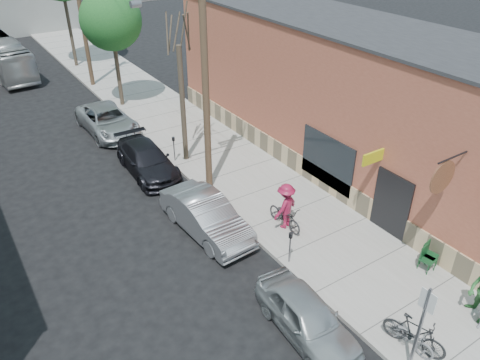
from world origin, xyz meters
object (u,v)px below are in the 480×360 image
parking_meter_near (290,243)px  car_2 (147,160)px  parking_meter_far (174,145)px  utility_pole_near (204,70)px  car_3 (108,121)px  bus (4,57)px  parked_bike_b (408,335)px  tree_leafy_mid (111,20)px  parked_bike_a (414,334)px  cyclist (286,206)px  car_0 (306,316)px  patio_chair_a (430,255)px  car_1 (206,216)px  tree_bare (183,105)px  sign_post (422,321)px  patio_chair_b (428,259)px

parking_meter_near → car_2: 8.86m
parking_meter_far → utility_pole_near: 5.33m
car_3 → bus: size_ratio=0.54×
parked_bike_b → tree_leafy_mid: bearing=82.0°
parking_meter_far → utility_pole_near: utility_pole_near is taller
parked_bike_a → bus: 32.86m
utility_pole_near → cyclist: size_ratio=5.37×
utility_pole_near → tree_leafy_mid: size_ratio=1.47×
cyclist → bus: size_ratio=0.20×
car_3 → car_0: bearing=-91.0°
patio_chair_a → cyclist: bearing=111.2°
cyclist → parked_bike_a: 6.51m
parked_bike_b → car_1: size_ratio=0.36×
car_0 → car_2: size_ratio=0.84×
tree_bare → parked_bike_a: bearing=-89.8°
patio_chair_a → car_0: car_0 is taller
parking_meter_far → utility_pole_near: size_ratio=0.12×
car_2 → bus: bus is taller
parking_meter_far → car_3: (-1.45, 5.16, -0.29)m
utility_pole_near → car_0: bearing=-100.7°
parked_bike_a → car_2: size_ratio=0.40×
parking_meter_near → parking_meter_far: size_ratio=1.00×
sign_post → parked_bike_b: (0.43, 0.48, -1.26)m
parking_meter_near → utility_pole_near: size_ratio=0.12×
sign_post → bus: 33.15m
sign_post → parked_bike_b: bearing=48.2°
car_2 → tree_bare: bearing=1.9°
bus → parked_bike_b: bearing=-85.2°
bus → cyclist: bearing=-82.0°
bus → sign_post: bearing=-86.1°
sign_post → cyclist: 6.96m
tree_bare → car_1: 6.23m
parking_meter_near → patio_chair_a: (3.89, -2.78, -0.39)m
parking_meter_far → bus: size_ratio=0.14×
parking_meter_near → parked_bike_a: 4.80m
patio_chair_b → car_0: 5.11m
patio_chair_b → cyclist: (-2.50, 4.61, 0.49)m
sign_post → parking_meter_near: 5.19m
parking_meter_far → car_1: size_ratio=0.28×
patio_chair_a → parked_bike_b: size_ratio=0.55×
tree_bare → tree_leafy_mid: 8.72m
sign_post → bus: sign_post is taller
cyclist → car_0: (-2.60, -4.32, -0.43)m
parking_meter_far → tree_bare: size_ratio=0.23×
tree_bare → tree_leafy_mid: (-0.00, 8.41, 2.28)m
patio_chair_a → bus: (-8.03, 30.53, 0.69)m
car_0 → car_1: size_ratio=0.85×
patio_chair_b → sign_post: bearing=-158.2°
parked_bike_b → car_2: size_ratio=0.35×
patio_chair_b → car_1: 7.96m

